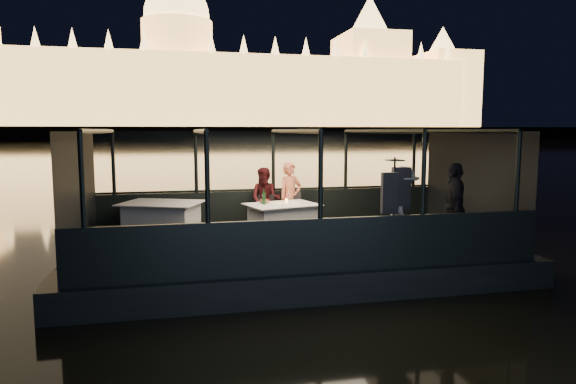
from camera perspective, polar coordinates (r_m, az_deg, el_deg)
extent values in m
plane|color=black|center=(89.95, -11.15, 4.91)|extent=(500.00, 500.00, 0.00)
cube|color=black|center=(10.52, 0.48, -8.67)|extent=(8.60, 4.40, 1.00)
cube|color=black|center=(10.40, 0.48, -6.12)|extent=(8.00, 4.00, 0.04)
cube|color=black|center=(12.24, -1.63, -1.92)|extent=(8.00, 0.08, 0.90)
cube|color=black|center=(8.41, 3.58, -5.97)|extent=(8.00, 0.08, 0.90)
cube|color=#423D33|center=(219.89, -12.05, 6.21)|extent=(400.00, 140.00, 6.00)
cube|color=white|center=(10.94, -0.66, -3.31)|extent=(1.68, 1.40, 0.77)
cube|color=beige|center=(10.99, -13.81, -3.46)|extent=(1.91, 1.67, 0.84)
cube|color=black|center=(11.69, -2.24, -2.34)|extent=(0.39, 0.39, 0.84)
cube|color=black|center=(11.55, 0.62, -2.44)|extent=(0.53, 0.53, 0.92)
imported|color=#DB704F|center=(11.75, 0.26, -0.81)|extent=(0.68, 0.57, 1.60)
imported|color=#3D1114|center=(11.77, -2.53, -0.80)|extent=(0.87, 0.79, 1.48)
imported|color=white|center=(9.62, 12.49, -2.07)|extent=(0.87, 1.20, 1.67)
imported|color=black|center=(10.13, 17.97, -1.80)|extent=(0.81, 1.10, 1.73)
cylinder|color=#153B1B|center=(10.81, -2.70, -0.59)|extent=(0.08, 0.08, 0.32)
cylinder|color=brown|center=(10.99, -2.64, -1.05)|extent=(0.23, 0.23, 0.07)
cylinder|color=#FFA83F|center=(11.07, -0.17, -0.99)|extent=(0.06, 0.06, 0.08)
cylinder|color=white|center=(10.97, 1.97, -1.23)|extent=(0.25, 0.25, 0.02)
cylinder|color=white|center=(11.07, -2.84, -1.16)|extent=(0.28, 0.28, 0.01)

